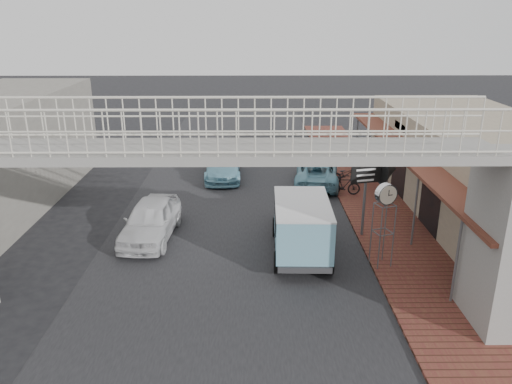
{
  "coord_description": "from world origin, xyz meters",
  "views": [
    {
      "loc": [
        0.79,
        -16.29,
        8.36
      ],
      "look_at": [
        0.96,
        2.29,
        1.8
      ],
      "focal_mm": 35.0,
      "sensor_mm": 36.0,
      "label": 1
    }
  ],
  "objects_px": {
    "angkot_far": "(223,165)",
    "angkot_curb": "(317,172)",
    "white_hatchback": "(151,220)",
    "motorcycle_far": "(344,186)",
    "motorcycle_near": "(346,174)",
    "arrow_sign": "(386,170)",
    "street_clock": "(386,198)",
    "angkot_van": "(301,220)",
    "dark_sedan": "(295,219)"
  },
  "relations": [
    {
      "from": "angkot_far",
      "to": "motorcycle_far",
      "type": "distance_m",
      "value": 6.9
    },
    {
      "from": "white_hatchback",
      "to": "angkot_curb",
      "type": "bearing_deg",
      "value": 46.22
    },
    {
      "from": "white_hatchback",
      "to": "angkot_far",
      "type": "xyz_separation_m",
      "value": [
        2.42,
        7.96,
        -0.09
      ]
    },
    {
      "from": "dark_sedan",
      "to": "angkot_curb",
      "type": "relative_size",
      "value": 0.82
    },
    {
      "from": "white_hatchback",
      "to": "arrow_sign",
      "type": "bearing_deg",
      "value": 5.24
    },
    {
      "from": "white_hatchback",
      "to": "dark_sedan",
      "type": "xyz_separation_m",
      "value": [
        5.73,
        0.38,
        -0.12
      ]
    },
    {
      "from": "white_hatchback",
      "to": "dark_sedan",
      "type": "height_order",
      "value": "white_hatchback"
    },
    {
      "from": "motorcycle_far",
      "to": "arrow_sign",
      "type": "bearing_deg",
      "value": -171.34
    },
    {
      "from": "dark_sedan",
      "to": "motorcycle_far",
      "type": "relative_size",
      "value": 2.48
    },
    {
      "from": "motorcycle_near",
      "to": "street_clock",
      "type": "height_order",
      "value": "street_clock"
    },
    {
      "from": "street_clock",
      "to": "arrow_sign",
      "type": "height_order",
      "value": "arrow_sign"
    },
    {
      "from": "angkot_curb",
      "to": "angkot_van",
      "type": "height_order",
      "value": "angkot_van"
    },
    {
      "from": "street_clock",
      "to": "white_hatchback",
      "type": "bearing_deg",
      "value": 144.03
    },
    {
      "from": "angkot_far",
      "to": "angkot_curb",
      "type": "bearing_deg",
      "value": -16.21
    },
    {
      "from": "dark_sedan",
      "to": "motorcycle_near",
      "type": "height_order",
      "value": "dark_sedan"
    },
    {
      "from": "white_hatchback",
      "to": "angkot_van",
      "type": "xyz_separation_m",
      "value": [
        5.81,
        -1.55,
        0.6
      ]
    },
    {
      "from": "angkot_far",
      "to": "arrow_sign",
      "type": "xyz_separation_m",
      "value": [
        6.78,
        -7.79,
        2.07
      ]
    },
    {
      "from": "motorcycle_far",
      "to": "street_clock",
      "type": "distance_m",
      "value": 7.55
    },
    {
      "from": "dark_sedan",
      "to": "angkot_van",
      "type": "height_order",
      "value": "angkot_van"
    },
    {
      "from": "dark_sedan",
      "to": "motorcycle_far",
      "type": "xyz_separation_m",
      "value": [
        2.78,
        4.34,
        -0.07
      ]
    },
    {
      "from": "white_hatchback",
      "to": "street_clock",
      "type": "height_order",
      "value": "street_clock"
    },
    {
      "from": "dark_sedan",
      "to": "street_clock",
      "type": "distance_m",
      "value": 4.49
    },
    {
      "from": "motorcycle_far",
      "to": "motorcycle_near",
      "type": "bearing_deg",
      "value": -12.89
    },
    {
      "from": "white_hatchback",
      "to": "motorcycle_far",
      "type": "xyz_separation_m",
      "value": [
        8.52,
        4.72,
        -0.19
      ]
    },
    {
      "from": "motorcycle_near",
      "to": "motorcycle_far",
      "type": "relative_size",
      "value": 1.17
    },
    {
      "from": "white_hatchback",
      "to": "street_clock",
      "type": "distance_m",
      "value": 9.07
    },
    {
      "from": "angkot_far",
      "to": "dark_sedan",
      "type": "bearing_deg",
      "value": -68.32
    },
    {
      "from": "white_hatchback",
      "to": "street_clock",
      "type": "relative_size",
      "value": 1.49
    },
    {
      "from": "white_hatchback",
      "to": "angkot_curb",
      "type": "relative_size",
      "value": 0.95
    },
    {
      "from": "dark_sedan",
      "to": "motorcycle_near",
      "type": "bearing_deg",
      "value": 69.28
    },
    {
      "from": "arrow_sign",
      "to": "angkot_curb",
      "type": "bearing_deg",
      "value": 91.45
    },
    {
      "from": "motorcycle_near",
      "to": "street_clock",
      "type": "xyz_separation_m",
      "value": [
        -0.42,
        -9.11,
        2.01
      ]
    },
    {
      "from": "angkot_curb",
      "to": "angkot_far",
      "type": "bearing_deg",
      "value": -6.59
    },
    {
      "from": "motorcycle_near",
      "to": "arrow_sign",
      "type": "xyz_separation_m",
      "value": [
        0.26,
        -6.39,
        2.16
      ]
    },
    {
      "from": "motorcycle_far",
      "to": "angkot_van",
      "type": "bearing_deg",
      "value": 156.74
    },
    {
      "from": "arrow_sign",
      "to": "angkot_van",
      "type": "bearing_deg",
      "value": -167.04
    },
    {
      "from": "angkot_far",
      "to": "white_hatchback",
      "type": "bearing_deg",
      "value": -108.86
    },
    {
      "from": "white_hatchback",
      "to": "arrow_sign",
      "type": "xyz_separation_m",
      "value": [
        9.2,
        0.17,
        1.98
      ]
    },
    {
      "from": "angkot_curb",
      "to": "angkot_far",
      "type": "distance_m",
      "value": 5.15
    },
    {
      "from": "street_clock",
      "to": "arrow_sign",
      "type": "relative_size",
      "value": 0.92
    },
    {
      "from": "angkot_curb",
      "to": "white_hatchback",
      "type": "bearing_deg",
      "value": 49.74
    },
    {
      "from": "motorcycle_far",
      "to": "dark_sedan",
      "type": "bearing_deg",
      "value": 147.41
    },
    {
      "from": "angkot_far",
      "to": "angkot_van",
      "type": "xyz_separation_m",
      "value": [
        3.38,
        -9.5,
        0.69
      ]
    },
    {
      "from": "angkot_far",
      "to": "angkot_van",
      "type": "distance_m",
      "value": 10.11
    },
    {
      "from": "angkot_curb",
      "to": "angkot_van",
      "type": "xyz_separation_m",
      "value": [
        -1.61,
        -8.23,
        0.71
      ]
    },
    {
      "from": "angkot_van",
      "to": "arrow_sign",
      "type": "height_order",
      "value": "arrow_sign"
    },
    {
      "from": "arrow_sign",
      "to": "white_hatchback",
      "type": "bearing_deg",
      "value": 167.17
    },
    {
      "from": "motorcycle_near",
      "to": "arrow_sign",
      "type": "bearing_deg",
      "value": 161.95
    },
    {
      "from": "white_hatchback",
      "to": "angkot_curb",
      "type": "xyz_separation_m",
      "value": [
        7.42,
        6.69,
        -0.11
      ]
    },
    {
      "from": "angkot_van",
      "to": "motorcycle_far",
      "type": "bearing_deg",
      "value": 68.2
    }
  ]
}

